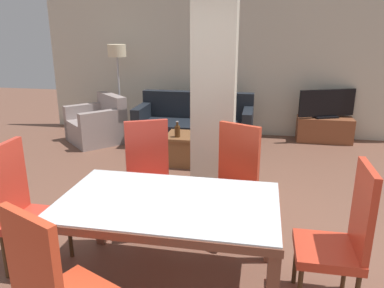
# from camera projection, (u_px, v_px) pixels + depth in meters

# --- Properties ---
(ground_plane) EXTENTS (18.00, 18.00, 0.00)m
(ground_plane) POSITION_uv_depth(u_px,v_px,m) (170.00, 282.00, 3.07)
(ground_plane) COLOR brown
(back_wall) EXTENTS (7.20, 0.09, 2.70)m
(back_wall) POSITION_uv_depth(u_px,v_px,m) (229.00, 64.00, 7.05)
(back_wall) COLOR beige
(back_wall) RESTS_ON ground_plane
(divider_pillar) EXTENTS (0.50, 0.36, 2.70)m
(divider_pillar) POSITION_uv_depth(u_px,v_px,m) (214.00, 87.00, 4.31)
(divider_pillar) COLOR beige
(divider_pillar) RESTS_ON ground_plane
(dining_table) EXTENTS (1.69, 1.02, 0.74)m
(dining_table) POSITION_uv_depth(u_px,v_px,m) (168.00, 217.00, 2.90)
(dining_table) COLOR brown
(dining_table) RESTS_ON ground_plane
(dining_chair_far_right) EXTENTS (0.61, 0.61, 1.11)m
(dining_chair_far_right) POSITION_uv_depth(u_px,v_px,m) (232.00, 179.00, 3.66)
(dining_chair_far_right) COLOR #C43D25
(dining_chair_far_right) RESTS_ON ground_plane
(dining_chair_head_right) EXTENTS (0.46, 0.46, 1.11)m
(dining_chair_head_right) POSITION_uv_depth(u_px,v_px,m) (342.00, 235.00, 2.67)
(dining_chair_head_right) COLOR red
(dining_chair_head_right) RESTS_ON ground_plane
(dining_chair_head_left) EXTENTS (0.46, 0.46, 1.11)m
(dining_chair_head_left) POSITION_uv_depth(u_px,v_px,m) (23.00, 205.00, 3.12)
(dining_chair_head_left) COLOR red
(dining_chair_head_left) RESTS_ON ground_plane
(dining_chair_far_left) EXTENTS (0.61, 0.61, 1.11)m
(dining_chair_far_left) POSITION_uv_depth(u_px,v_px,m) (149.00, 174.00, 3.79)
(dining_chair_far_left) COLOR red
(dining_chair_far_left) RESTS_ON ground_plane
(sofa) EXTENTS (2.03, 0.89, 0.89)m
(sofa) POSITION_uv_depth(u_px,v_px,m) (195.00, 127.00, 6.65)
(sofa) COLOR black
(sofa) RESTS_ON ground_plane
(armchair) EXTENTS (1.24, 1.24, 0.84)m
(armchair) POSITION_uv_depth(u_px,v_px,m) (98.00, 126.00, 6.79)
(armchair) COLOR gray
(armchair) RESTS_ON ground_plane
(coffee_table) EXTENTS (0.64, 0.58, 0.46)m
(coffee_table) POSITION_uv_depth(u_px,v_px,m) (188.00, 149.00, 5.70)
(coffee_table) COLOR brown
(coffee_table) RESTS_ON ground_plane
(bottle) EXTENTS (0.08, 0.08, 0.24)m
(bottle) POSITION_uv_depth(u_px,v_px,m) (177.00, 131.00, 5.50)
(bottle) COLOR #4C2D14
(bottle) RESTS_ON coffee_table
(tv_stand) EXTENTS (0.97, 0.40, 0.45)m
(tv_stand) POSITION_uv_depth(u_px,v_px,m) (324.00, 130.00, 6.80)
(tv_stand) COLOR brown
(tv_stand) RESTS_ON ground_plane
(tv_screen) EXTENTS (1.00, 0.45, 0.51)m
(tv_screen) POSITION_uv_depth(u_px,v_px,m) (327.00, 104.00, 6.66)
(tv_screen) COLOR black
(tv_screen) RESTS_ON tv_stand
(floor_lamp) EXTENTS (0.33, 0.33, 1.71)m
(floor_lamp) POSITION_uv_depth(u_px,v_px,m) (117.00, 59.00, 6.88)
(floor_lamp) COLOR #B7B7BC
(floor_lamp) RESTS_ON ground_plane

